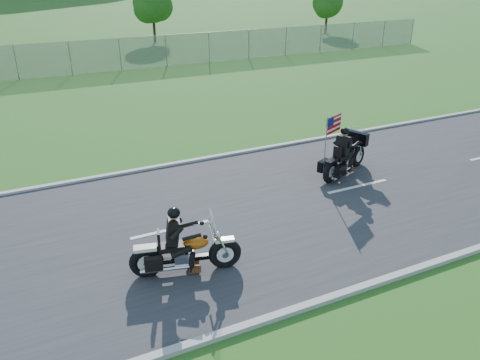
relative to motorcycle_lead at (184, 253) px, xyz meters
name	(u,v)px	position (x,y,z in m)	size (l,w,h in m)	color
ground	(241,215)	(2.28, 1.86, -0.53)	(420.00, 420.00, 0.00)	#26581B
road	(241,214)	(2.28, 1.86, -0.51)	(120.00, 8.00, 0.04)	#28282B
curb_north	(192,161)	(2.28, 5.91, -0.48)	(120.00, 0.18, 0.12)	#9E9B93
curb_south	(324,300)	(2.28, -2.19, -0.48)	(120.00, 0.18, 0.12)	#9E9B93
fence	(16,63)	(-2.72, 21.86, 0.47)	(60.00, 0.03, 2.00)	gray
tree_fence_near	(153,5)	(8.32, 31.89, 2.44)	(3.52, 3.28, 4.75)	#382316
tree_fence_far	(328,4)	(24.31, 29.89, 2.11)	(3.08, 2.87, 4.20)	#382316
motorcycle_lead	(184,253)	(0.00, 0.00, 0.00)	(2.48, 0.99, 1.69)	black
motorcycle_follow	(345,158)	(6.47, 2.85, 0.04)	(2.35, 1.32, 2.08)	black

